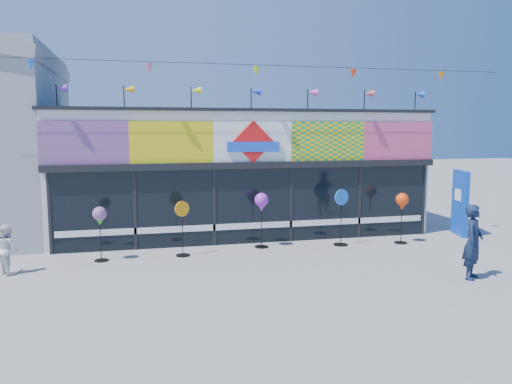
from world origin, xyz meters
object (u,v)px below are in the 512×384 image
object	(u,v)px
spinner_2	(262,204)
spinner_3	(341,216)
adult_man	(473,242)
child	(8,249)
spinner_0	(100,218)
spinner_1	(182,227)
blue_sign	(460,203)
spinner_4	(402,203)

from	to	relation	value
spinner_2	spinner_3	bearing A→B (deg)	-7.11
adult_man	child	bearing A→B (deg)	121.88
spinner_0	child	size ratio (longest dim) A/B	1.21
adult_man	spinner_1	bearing A→B (deg)	107.44
spinner_1	spinner_3	bearing A→B (deg)	1.98
blue_sign	spinner_2	bearing A→B (deg)	-164.16
spinner_0	spinner_2	world-z (taller)	spinner_2
blue_sign	spinner_1	bearing A→B (deg)	-161.62
blue_sign	spinner_1	world-z (taller)	blue_sign
blue_sign	spinner_4	bearing A→B (deg)	-151.02
adult_man	child	xyz separation A→B (m)	(-10.64, 2.99, -0.27)
spinner_2	blue_sign	bearing A→B (deg)	1.37
child	blue_sign	bearing A→B (deg)	-120.73
spinner_2	adult_man	bearing A→B (deg)	-46.00
spinner_3	adult_man	world-z (taller)	adult_man
spinner_1	child	xyz separation A→B (m)	(-4.26, -0.71, -0.20)
blue_sign	spinner_3	world-z (taller)	blue_sign
spinner_2	spinner_3	world-z (taller)	spinner_3
blue_sign	child	bearing A→B (deg)	-159.83
blue_sign	adult_man	bearing A→B (deg)	-107.90
spinner_4	blue_sign	bearing A→B (deg)	14.51
spinner_4	spinner_2	bearing A→B (deg)	173.61
spinner_2	spinner_1	bearing A→B (deg)	-168.91
spinner_1	adult_man	world-z (taller)	adult_man
spinner_3	adult_man	size ratio (longest dim) A/B	0.97
spinner_2	spinner_4	bearing A→B (deg)	-6.39
spinner_4	child	distance (m)	10.95
spinner_0	spinner_3	bearing A→B (deg)	1.69
spinner_1	adult_man	xyz separation A→B (m)	(6.38, -3.70, 0.07)
spinner_2	spinner_4	distance (m)	4.31
spinner_2	spinner_3	distance (m)	2.44
blue_sign	spinner_0	world-z (taller)	blue_sign
spinner_2	spinner_3	size ratio (longest dim) A/B	0.96
spinner_1	blue_sign	bearing A→B (deg)	3.91
spinner_3	spinner_1	bearing A→B (deg)	-178.02
spinner_2	adult_man	distance (m)	5.81
blue_sign	child	distance (m)	13.46
spinner_2	adult_man	size ratio (longest dim) A/B	0.93
blue_sign	spinner_3	xyz separation A→B (m)	(-4.38, -0.46, -0.17)
spinner_0	blue_sign	bearing A→B (deg)	3.36
spinner_0	spinner_1	distance (m)	2.19
blue_sign	spinner_1	distance (m)	9.15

